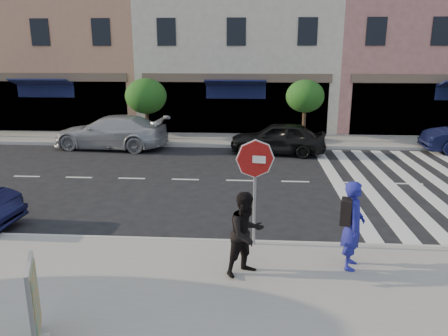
% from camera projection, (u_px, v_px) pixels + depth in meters
% --- Properties ---
extents(ground, '(120.00, 120.00, 0.00)m').
position_uv_depth(ground, '(235.00, 223.00, 12.01)').
color(ground, black).
rests_on(ground, ground).
extents(sidewalk_near, '(60.00, 4.50, 0.15)m').
position_uv_depth(sidewalk_near, '(227.00, 294.00, 8.38)').
color(sidewalk_near, gray).
rests_on(sidewalk_near, ground).
extents(sidewalk_far, '(60.00, 3.00, 0.15)m').
position_uv_depth(sidewalk_far, '(244.00, 140.00, 22.58)').
color(sidewalk_far, gray).
rests_on(sidewalk_far, ground).
extents(building_west_mid, '(10.00, 9.00, 14.00)m').
position_uv_depth(building_west_mid, '(72.00, 10.00, 27.24)').
color(building_west_mid, tan).
rests_on(building_west_mid, ground).
extents(building_centre, '(11.00, 9.00, 11.00)m').
position_uv_depth(building_centre, '(239.00, 35.00, 26.97)').
color(building_centre, beige).
rests_on(building_centre, ground).
extents(building_east_mid, '(13.00, 9.00, 13.00)m').
position_uv_depth(building_east_mid, '(441.00, 17.00, 25.94)').
color(building_east_mid, tan).
rests_on(building_east_mid, ground).
extents(street_tree_wb, '(2.10, 2.10, 3.06)m').
position_uv_depth(street_tree_wb, '(146.00, 96.00, 22.12)').
color(street_tree_wb, '#473323').
rests_on(street_tree_wb, sidewalk_far).
extents(street_tree_c, '(1.90, 1.90, 3.04)m').
position_uv_depth(street_tree_c, '(305.00, 97.00, 21.60)').
color(street_tree_c, '#473323').
rests_on(street_tree_c, sidewalk_far).
extents(stop_sign, '(0.89, 0.19, 2.53)m').
position_uv_depth(stop_sign, '(255.00, 169.00, 9.85)').
color(stop_sign, gray).
rests_on(stop_sign, sidewalk_near).
extents(photographer, '(0.61, 0.78, 1.89)m').
position_uv_depth(photographer, '(353.00, 225.00, 9.03)').
color(photographer, navy).
rests_on(photographer, sidewalk_near).
extents(walker, '(1.08, 1.05, 1.75)m').
position_uv_depth(walker, '(246.00, 234.00, 8.77)').
color(walker, black).
rests_on(walker, sidewalk_near).
extents(poster_board, '(0.42, 0.86, 1.38)m').
position_uv_depth(poster_board, '(34.00, 305.00, 6.68)').
color(poster_board, beige).
rests_on(poster_board, sidewalk_near).
extents(car_far_left, '(5.63, 2.77, 1.57)m').
position_uv_depth(car_far_left, '(111.00, 132.00, 20.88)').
color(car_far_left, '#A2A3A7').
rests_on(car_far_left, ground).
extents(car_far_mid, '(4.46, 2.21, 1.46)m').
position_uv_depth(car_far_mid, '(278.00, 138.00, 19.77)').
color(car_far_mid, black).
rests_on(car_far_mid, ground).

